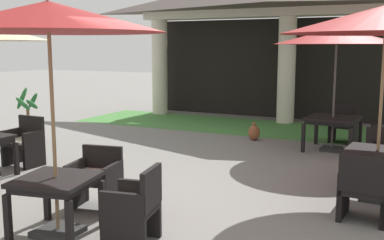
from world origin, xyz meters
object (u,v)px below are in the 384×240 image
(patio_umbrella_near_foreground, at_px, (337,37))
(patio_chair_far_back_east, at_px, (135,209))
(patio_chair_mid_left_north, at_px, (25,143))
(patio_table_far_back, at_px, (56,186))
(patio_chair_mid_right_south, at_px, (364,191))
(terracotta_urn, at_px, (254,133))
(potted_palm_left_edge, at_px, (29,131))
(patio_table_mid_right, at_px, (378,157))
(patio_chair_near_foreground_east, at_px, (384,137))
(patio_umbrella_far_back, at_px, (48,18))
(patio_table_near_foreground, at_px, (333,121))
(patio_chair_far_back_north, at_px, (96,179))
(patio_chair_near_foreground_north, at_px, (344,125))

(patio_umbrella_near_foreground, relative_size, patio_chair_far_back_east, 2.97)
(patio_umbrella_near_foreground, height_order, patio_chair_mid_left_north, patio_umbrella_near_foreground)
(patio_umbrella_near_foreground, distance_m, patio_chair_mid_left_north, 6.59)
(patio_table_far_back, bearing_deg, patio_chair_mid_right_south, 32.69)
(terracotta_urn, bearing_deg, potted_palm_left_edge, -148.95)
(patio_table_mid_right, relative_size, terracotta_urn, 2.10)
(patio_chair_near_foreground_east, height_order, patio_umbrella_far_back, patio_umbrella_far_back)
(patio_table_near_foreground, bearing_deg, patio_table_far_back, -109.20)
(patio_umbrella_near_foreground, bearing_deg, patio_chair_near_foreground_east, -4.64)
(patio_chair_mid_right_south, distance_m, patio_chair_far_back_north, 3.56)
(patio_umbrella_near_foreground, distance_m, potted_palm_left_edge, 7.10)
(patio_umbrella_far_back, height_order, potted_palm_left_edge, patio_umbrella_far_back)
(patio_chair_near_foreground_east, relative_size, patio_chair_mid_right_south, 1.00)
(patio_chair_far_back_north, relative_size, terracotta_urn, 1.87)
(patio_chair_near_foreground_north, distance_m, patio_chair_far_back_north, 6.62)
(patio_table_near_foreground, xyz_separation_m, patio_chair_far_back_north, (-2.31, -5.14, -0.23))
(patio_chair_near_foreground_north, relative_size, patio_chair_far_back_east, 0.96)
(patio_table_mid_right, height_order, patio_umbrella_far_back, patio_umbrella_far_back)
(patio_table_near_foreground, distance_m, patio_chair_mid_left_north, 6.28)
(patio_table_near_foreground, xyz_separation_m, patio_chair_mid_right_south, (1.08, -4.05, -0.23))
(patio_chair_near_foreground_north, bearing_deg, patio_table_far_back, 77.43)
(patio_table_mid_right, relative_size, patio_chair_mid_right_south, 1.04)
(patio_table_mid_right, xyz_separation_m, patio_chair_far_back_north, (-3.45, -2.07, -0.23))
(patio_chair_mid_left_north, bearing_deg, potted_palm_left_edge, -44.40)
(patio_chair_near_foreground_north, distance_m, patio_chair_mid_right_south, 5.18)
(patio_umbrella_near_foreground, height_order, potted_palm_left_edge, patio_umbrella_near_foreground)
(patio_umbrella_near_foreground, distance_m, terracotta_urn, 2.93)
(patio_table_near_foreground, distance_m, patio_chair_far_back_north, 5.64)
(patio_chair_near_foreground_north, distance_m, terracotta_urn, 2.08)
(patio_umbrella_far_back, bearing_deg, patio_chair_mid_left_north, 141.45)
(patio_chair_far_back_north, bearing_deg, terracotta_urn, -105.29)
(patio_table_near_foreground, distance_m, terracotta_urn, 1.95)
(patio_chair_near_foreground_north, bearing_deg, terracotta_urn, 24.43)
(patio_table_near_foreground, distance_m, patio_umbrella_far_back, 6.74)
(patio_chair_mid_left_north, distance_m, patio_chair_far_back_east, 4.34)
(patio_chair_near_foreground_north, xyz_separation_m, patio_table_far_back, (-2.21, -7.14, 0.20))
(potted_palm_left_edge, relative_size, terracotta_urn, 2.95)
(terracotta_urn, bearing_deg, patio_chair_near_foreground_north, 19.78)
(patio_table_far_back, bearing_deg, patio_table_near_foreground, 70.80)
(patio_chair_mid_right_south, relative_size, patio_chair_far_back_east, 1.00)
(patio_table_mid_right, xyz_separation_m, terracotta_urn, (-3.01, 3.40, -0.45))
(patio_chair_near_foreground_east, bearing_deg, patio_table_near_foreground, 90.00)
(patio_chair_far_back_north, xyz_separation_m, terracotta_urn, (0.45, 5.47, -0.22))
(patio_table_mid_right, bearing_deg, patio_chair_near_foreground_east, 92.13)
(patio_chair_far_back_east, bearing_deg, patio_chair_mid_right_south, -60.66)
(patio_umbrella_near_foreground, height_order, terracotta_urn, patio_umbrella_near_foreground)
(patio_umbrella_far_back, bearing_deg, potted_palm_left_edge, 138.55)
(patio_table_mid_right, distance_m, potted_palm_left_edge, 7.54)
(patio_table_near_foreground, bearing_deg, potted_palm_left_edge, -159.51)
(patio_table_near_foreground, height_order, potted_palm_left_edge, potted_palm_left_edge)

